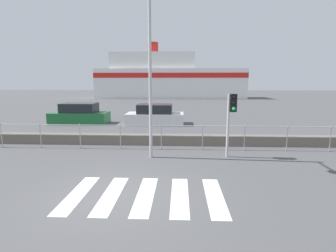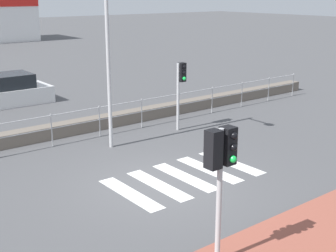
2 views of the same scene
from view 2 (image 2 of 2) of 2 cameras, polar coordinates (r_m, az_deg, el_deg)
The scene contains 9 objects.
ground_plane at distance 12.48m, azimuth -0.87°, elevation -7.11°, with size 160.00×160.00×0.00m, color #4C4C4F.
sidewalk_brick at distance 9.85m, azimuth 14.18°, elevation -14.00°, with size 24.00×1.80×0.12m.
crosswalk at distance 12.96m, azimuth 2.05°, elevation -6.21°, with size 4.05×2.40×0.01m.
seawall at distance 16.95m, azimuth -12.40°, elevation -0.35°, with size 25.92×0.55×0.46m.
harbor_fence at distance 16.06m, azimuth -11.13°, elevation 0.66°, with size 23.37×0.04×1.10m.
traffic_light_near at distance 8.16m, azimuth 6.39°, elevation -4.12°, with size 0.58×0.41×2.68m.
traffic_light_far at distance 16.90m, azimuth 1.55°, elevation 5.51°, with size 0.34×0.32×2.47m.
streetlamp at distance 14.50m, azimuth -6.97°, elevation 12.82°, with size 0.32×1.36×6.69m.
parked_car_white at distance 22.24m, azimuth -19.27°, elevation 3.95°, with size 3.93×1.89×1.37m.
Camera 2 is at (-6.93, -9.14, 4.92)m, focal length 50.00 mm.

